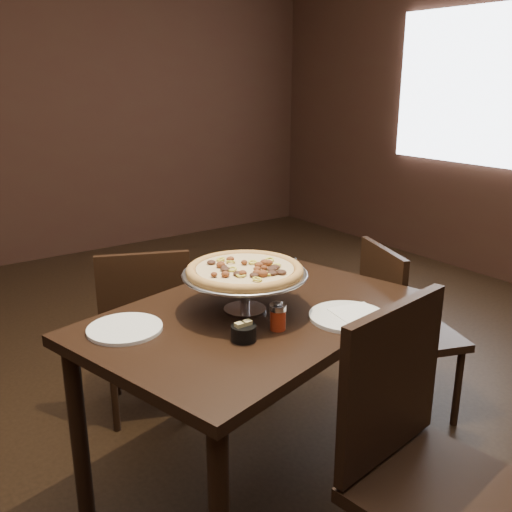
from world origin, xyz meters
TOP-DOWN VIEW (x-y plane):
  - room at (0.06, 0.03)m, footprint 6.04×7.04m
  - dining_table at (-0.04, -0.06)m, footprint 1.37×1.08m
  - pizza_stand at (-0.06, -0.04)m, footprint 0.45×0.45m
  - parmesan_shaker at (-0.06, -0.24)m, footprint 0.06×0.06m
  - pepper_flake_shaker at (-0.06, -0.24)m, footprint 0.06×0.06m
  - packet_caddy at (-0.20, -0.24)m, footprint 0.08×0.08m
  - napkin_stack at (0.23, -0.32)m, footprint 0.19×0.19m
  - plate_left at (-0.49, 0.05)m, footprint 0.25×0.25m
  - plate_near at (0.19, -0.31)m, footprint 0.28×0.28m
  - serving_spatula at (0.14, -0.07)m, footprint 0.14×0.14m
  - chair_far at (-0.16, 0.63)m, footprint 0.52×0.52m
  - chair_near at (0.02, -0.81)m, footprint 0.52×0.52m
  - chair_side at (0.81, -0.04)m, footprint 0.51×0.51m

SIDE VIEW (x-z plane):
  - chair_side at x=0.81m, z-range 0.04..0.89m
  - chair_far at x=-0.16m, z-range 0.04..0.89m
  - chair_near at x=0.02m, z-range 0.05..1.02m
  - dining_table at x=-0.04m, z-range 0.28..1.03m
  - plate_left at x=-0.49m, z-range 0.75..0.77m
  - plate_near at x=0.19m, z-range 0.75..0.77m
  - napkin_stack at x=0.23m, z-range 0.75..0.77m
  - packet_caddy at x=-0.20m, z-range 0.75..0.81m
  - pepper_flake_shaker at x=-0.06m, z-range 0.75..0.85m
  - parmesan_shaker at x=-0.06m, z-range 0.75..0.85m
  - serving_spatula at x=0.14m, z-range 0.89..0.91m
  - pizza_stand at x=-0.06m, z-range 0.81..1.00m
  - room at x=0.06m, z-range -0.02..2.82m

